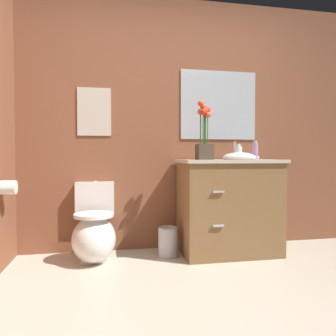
{
  "coord_description": "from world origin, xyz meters",
  "views": [
    {
      "loc": [
        -0.66,
        -1.56,
        0.92
      ],
      "look_at": [
        -0.12,
        1.26,
        0.82
      ],
      "focal_mm": 34.31,
      "sensor_mm": 36.0,
      "label": 1
    }
  ],
  "objects": [
    {
      "name": "trash_bin",
      "position": [
        -0.11,
        1.32,
        0.14
      ],
      "size": [
        0.18,
        0.18,
        0.27
      ],
      "color": "#B7B7BC",
      "rests_on": "ground_plane"
    },
    {
      "name": "flower_vase",
      "position": [
        0.21,
        1.24,
        1.09
      ],
      "size": [
        0.14,
        0.14,
        0.53
      ],
      "color": "#4C3D2D",
      "rests_on": "vanity_cabinet"
    },
    {
      "name": "ground_plane",
      "position": [
        0.0,
        0.0,
        0.0
      ],
      "size": [
        9.9,
        9.9,
        0.0
      ],
      "primitive_type": "plane",
      "color": "beige"
    },
    {
      "name": "wall_poster",
      "position": [
        -0.77,
        1.61,
        1.35
      ],
      "size": [
        0.32,
        0.01,
        0.46
      ],
      "primitive_type": "cube",
      "color": "beige"
    },
    {
      "name": "vanity_cabinet",
      "position": [
        0.48,
        1.31,
        0.46
      ],
      "size": [
        0.94,
        0.56,
        1.07
      ],
      "color": "brown",
      "rests_on": "ground_plane"
    },
    {
      "name": "toilet",
      "position": [
        -0.77,
        1.34,
        0.24
      ],
      "size": [
        0.38,
        0.59,
        0.69
      ],
      "color": "white",
      "rests_on": "ground_plane"
    },
    {
      "name": "toilet_paper_roll",
      "position": [
        -1.42,
        1.14,
        0.68
      ],
      "size": [
        0.11,
        0.11,
        0.11
      ],
      "primitive_type": "cylinder",
      "rotation": [
        0.0,
        1.57,
        0.0
      ],
      "color": "white"
    },
    {
      "name": "lotion_bottle",
      "position": [
        0.71,
        1.24,
        0.98
      ],
      "size": [
        0.06,
        0.06,
        0.18
      ],
      "color": "#B28CBF",
      "rests_on": "vanity_cabinet"
    },
    {
      "name": "wall_mirror",
      "position": [
        0.48,
        1.61,
        1.45
      ],
      "size": [
        0.8,
        0.01,
        0.7
      ],
      "primitive_type": "cube",
      "color": "#B2BCC6"
    },
    {
      "name": "soap_bottle",
      "position": [
        0.61,
        1.39,
        0.96
      ],
      "size": [
        0.07,
        0.07,
        0.15
      ],
      "color": "white",
      "rests_on": "vanity_cabinet"
    },
    {
      "name": "wall_back",
      "position": [
        0.2,
        1.64,
        1.25
      ],
      "size": [
        4.62,
        0.05,
        2.5
      ],
      "primitive_type": "cube",
      "color": "brown",
      "rests_on": "ground_plane"
    }
  ]
}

